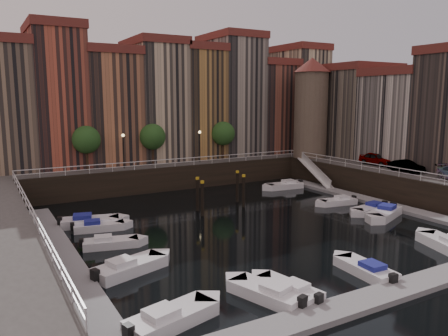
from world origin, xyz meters
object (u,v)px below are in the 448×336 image
boat_left_2 (109,243)px  car_b (406,167)px  corner_tower (311,106)px  boat_left_1 (128,267)px  mooring_pilings (221,193)px  gangway (315,171)px  car_a (376,160)px  boat_left_0 (170,318)px

boat_left_2 → car_b: 33.58m
corner_tower → boat_left_1: size_ratio=2.58×
mooring_pilings → car_b: size_ratio=1.56×
gangway → car_a: bearing=-49.6°
boat_left_1 → car_a: car_a is taller
corner_tower → gangway: corner_tower is taller
corner_tower → boat_left_1: bearing=-147.7°
car_a → boat_left_0: bearing=-153.4°
boat_left_1 → corner_tower: bearing=14.0°
mooring_pilings → boat_left_1: mooring_pilings is taller
corner_tower → boat_left_0: corner_tower is taller
car_a → boat_left_2: bearing=-172.5°
car_b → mooring_pilings: bearing=159.5°
mooring_pilings → boat_left_0: bearing=-125.4°
gangway → car_a: car_a is taller
boat_left_0 → boat_left_2: boat_left_0 is taller
boat_left_1 → car_b: size_ratio=1.32×
boat_left_1 → boat_left_2: size_ratio=1.19×
corner_tower → boat_left_2: (-32.67, -15.17, -9.86)m
corner_tower → car_a: (1.97, -10.22, -6.43)m
boat_left_0 → car_b: size_ratio=1.31×
car_b → corner_tower: bearing=89.9°
boat_left_0 → car_a: car_a is taller
boat_left_1 → boat_left_2: bearing=69.0°
corner_tower → gangway: (-2.90, -4.50, -8.28)m
boat_left_1 → boat_left_0: bearing=-109.9°
boat_left_0 → boat_left_1: 7.52m
boat_left_0 → boat_left_1: (0.21, 7.51, 0.01)m
mooring_pilings → boat_left_0: mooring_pilings is taller
corner_tower → car_a: 12.24m
boat_left_0 → car_a: size_ratio=1.17×
corner_tower → mooring_pilings: size_ratio=2.19×
corner_tower → car_b: (0.74, -15.53, -6.53)m
mooring_pilings → corner_tower: bearing=25.0°
car_b → car_a: bearing=74.1°
corner_tower → boat_left_1: corner_tower is taller
corner_tower → boat_left_0: (-33.15, -28.34, -9.80)m
gangway → boat_left_2: (-29.77, -10.67, -1.58)m
gangway → car_a: size_ratio=1.84×
gangway → boat_left_0: 38.54m
boat_left_2 → car_b: car_b is taller
mooring_pilings → boat_left_2: 14.60m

